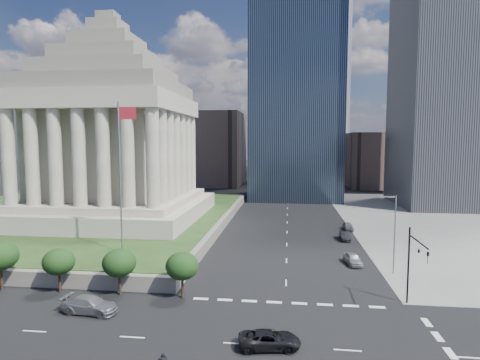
# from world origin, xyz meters

# --- Properties ---
(ground) EXTENTS (500.00, 500.00, 0.00)m
(ground) POSITION_xyz_m (0.00, 100.00, 0.00)
(ground) COLOR black
(ground) RESTS_ON ground
(plaza_terrace) EXTENTS (66.00, 70.00, 1.80)m
(plaza_terrace) POSITION_xyz_m (-45.00, 50.00, 0.90)
(plaza_terrace) COLOR #686359
(plaza_terrace) RESTS_ON ground
(plaza_lawn) EXTENTS (64.00, 68.00, 0.10)m
(plaza_lawn) POSITION_xyz_m (-45.00, 50.00, 1.85)
(plaza_lawn) COLOR #233917
(plaza_lawn) RESTS_ON plaza_terrace
(war_memorial) EXTENTS (34.00, 34.00, 39.00)m
(war_memorial) POSITION_xyz_m (-34.00, 48.00, 21.40)
(war_memorial) COLOR gray
(war_memorial) RESTS_ON plaza_lawn
(flagpole) EXTENTS (2.52, 0.24, 20.00)m
(flagpole) POSITION_xyz_m (-21.83, 24.00, 13.11)
(flagpole) COLOR slate
(flagpole) RESTS_ON plaza_lawn
(midrise_glass) EXTENTS (26.00, 26.00, 60.00)m
(midrise_glass) POSITION_xyz_m (2.00, 95.00, 30.00)
(midrise_glass) COLOR black
(midrise_glass) RESTS_ON ground
(highrise_ne) EXTENTS (26.00, 28.00, 100.00)m
(highrise_ne) POSITION_xyz_m (42.00, 85.00, 50.00)
(highrise_ne) COLOR black
(highrise_ne) RESTS_ON ground
(building_filler_ne) EXTENTS (20.00, 30.00, 20.00)m
(building_filler_ne) POSITION_xyz_m (32.00, 130.00, 10.00)
(building_filler_ne) COLOR brown
(building_filler_ne) RESTS_ON ground
(building_filler_nw) EXTENTS (24.00, 30.00, 28.00)m
(building_filler_nw) POSITION_xyz_m (-30.00, 130.00, 14.00)
(building_filler_nw) COLOR brown
(building_filler_nw) RESTS_ON ground
(traffic_signal_ne) EXTENTS (0.30, 5.74, 8.00)m
(traffic_signal_ne) POSITION_xyz_m (12.50, 13.70, 5.25)
(traffic_signal_ne) COLOR black
(traffic_signal_ne) RESTS_ON ground
(street_lamp_north) EXTENTS (2.13, 0.22, 10.00)m
(street_lamp_north) POSITION_xyz_m (13.33, 25.00, 5.66)
(street_lamp_north) COLOR slate
(street_lamp_north) RESTS_ON ground
(pickup_truck) EXTENTS (5.32, 3.01, 1.40)m
(pickup_truck) POSITION_xyz_m (-1.25, 4.64, 0.70)
(pickup_truck) COLOR black
(pickup_truck) RESTS_ON ground
(suv_grey) EXTENTS (2.82, 5.78, 1.62)m
(suv_grey) POSITION_xyz_m (-18.98, 9.23, 0.81)
(suv_grey) COLOR slate
(suv_grey) RESTS_ON ground
(parked_sedan_near) EXTENTS (4.68, 2.44, 1.52)m
(parked_sedan_near) POSITION_xyz_m (9.00, 28.33, 0.76)
(parked_sedan_near) COLOR gray
(parked_sedan_near) RESTS_ON ground
(parked_sedan_mid) EXTENTS (1.52, 4.29, 1.41)m
(parked_sedan_mid) POSITION_xyz_m (9.81, 42.32, 0.70)
(parked_sedan_mid) COLOR black
(parked_sedan_mid) RESTS_ON ground
(parked_sedan_far) EXTENTS (4.21, 1.81, 1.42)m
(parked_sedan_far) POSITION_xyz_m (11.50, 50.29, 0.71)
(parked_sedan_far) COLOR #5A5D61
(parked_sedan_far) RESTS_ON ground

